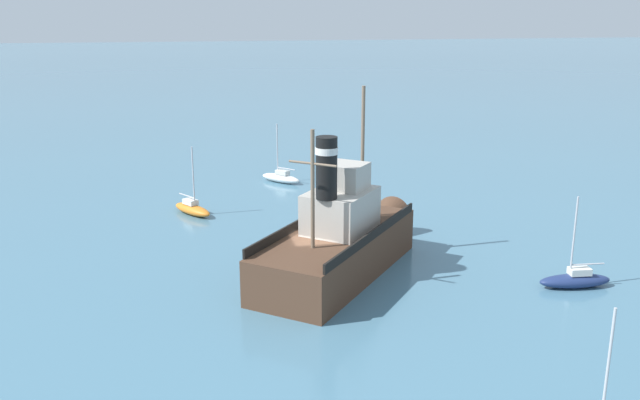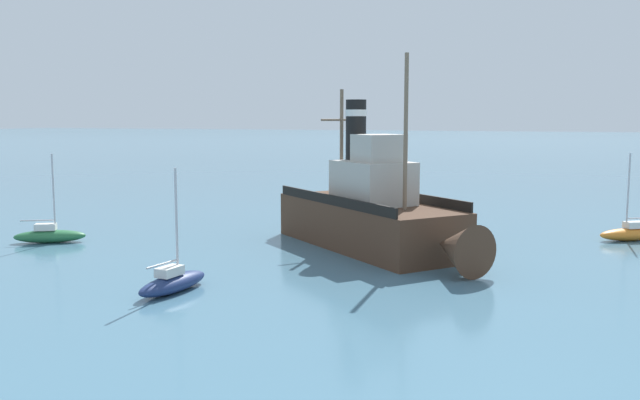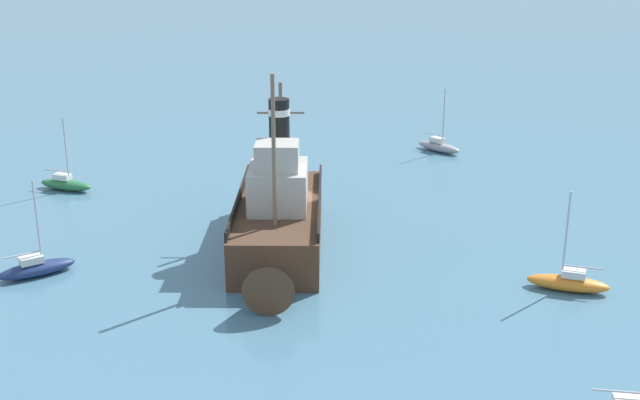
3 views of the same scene
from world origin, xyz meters
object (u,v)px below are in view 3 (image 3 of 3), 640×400
(sailboat_grey, at_px, (439,146))
(sailboat_navy, at_px, (36,268))
(old_tugboat, at_px, (279,217))
(sailboat_green, at_px, (66,184))
(sailboat_orange, at_px, (568,282))

(sailboat_grey, bearing_deg, sailboat_navy, 95.56)
(old_tugboat, distance_m, sailboat_green, 17.86)
(sailboat_grey, xyz_separation_m, sailboat_orange, (-20.89, 13.85, 0.00))
(old_tugboat, xyz_separation_m, sailboat_orange, (-12.78, -7.53, -1.40))
(sailboat_grey, xyz_separation_m, sailboat_green, (9.09, 25.99, 0.00))
(sailboat_navy, distance_m, sailboat_orange, 25.83)
(sailboat_navy, bearing_deg, sailboat_grey, -84.44)
(sailboat_grey, bearing_deg, sailboat_orange, 146.45)
(sailboat_grey, distance_m, sailboat_green, 27.53)
(sailboat_orange, bearing_deg, old_tugboat, 30.51)
(sailboat_navy, xyz_separation_m, sailboat_green, (12.27, -6.67, 0.00))
(sailboat_green, bearing_deg, old_tugboat, -165.01)
(sailboat_orange, bearing_deg, sailboat_grey, -33.55)
(sailboat_navy, distance_m, sailboat_green, 13.96)
(sailboat_green, relative_size, sailboat_orange, 1.00)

